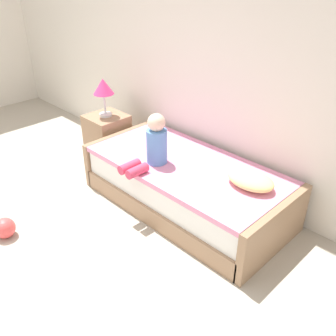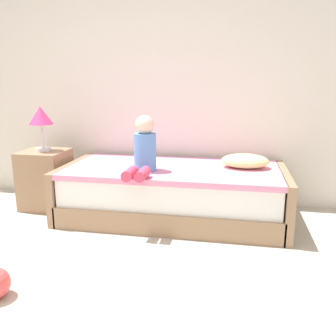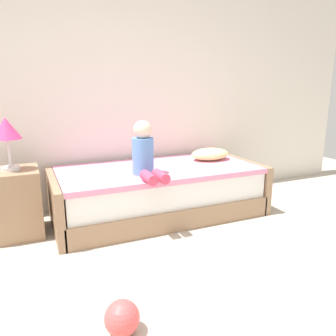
% 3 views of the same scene
% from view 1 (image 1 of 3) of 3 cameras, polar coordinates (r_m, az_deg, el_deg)
% --- Properties ---
extents(wall_rear, '(7.20, 0.10, 2.90)m').
position_cam_1_polar(wall_rear, '(4.09, 2.10, 18.70)').
color(wall_rear, silver).
rests_on(wall_rear, ground).
extents(bed, '(2.11, 1.00, 0.50)m').
position_cam_1_polar(bed, '(3.71, 2.75, -2.71)').
color(bed, '#997556').
rests_on(bed, ground).
extents(nightstand, '(0.44, 0.44, 0.60)m').
position_cam_1_polar(nightstand, '(4.61, -9.31, 4.54)').
color(nightstand, '#997556').
rests_on(nightstand, ground).
extents(table_lamp, '(0.24, 0.24, 0.45)m').
position_cam_1_polar(table_lamp, '(4.38, -10.00, 12.08)').
color(table_lamp, silver).
rests_on(table_lamp, nightstand).
extents(child_figure, '(0.20, 0.51, 0.50)m').
position_cam_1_polar(child_figure, '(3.48, -2.35, 3.64)').
color(child_figure, '#598CD1').
rests_on(child_figure, bed).
extents(pillow, '(0.44, 0.30, 0.13)m').
position_cam_1_polar(pillow, '(3.28, 12.68, -1.76)').
color(pillow, '#F2E58C').
rests_on(pillow, bed).
extents(toy_ball, '(0.19, 0.19, 0.19)m').
position_cam_1_polar(toy_ball, '(3.71, -24.02, -8.49)').
color(toy_ball, '#E54C4C').
rests_on(toy_ball, ground).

